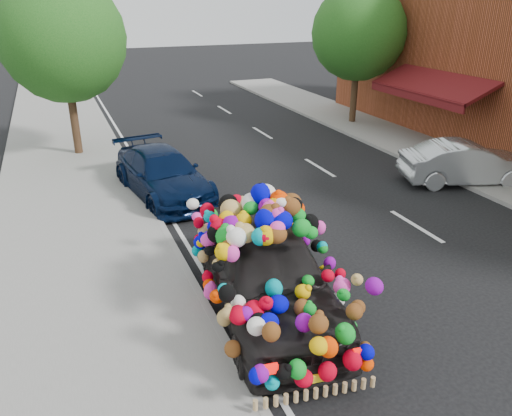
# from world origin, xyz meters

# --- Properties ---
(ground) EXTENTS (100.00, 100.00, 0.00)m
(ground) POSITION_xyz_m (0.00, 0.00, 0.00)
(ground) COLOR black
(ground) RESTS_ON ground
(sidewalk) EXTENTS (4.00, 60.00, 0.12)m
(sidewalk) POSITION_xyz_m (-4.30, 0.00, 0.06)
(sidewalk) COLOR gray
(sidewalk) RESTS_ON ground
(kerb) EXTENTS (0.15, 60.00, 0.13)m
(kerb) POSITION_xyz_m (-2.35, 0.00, 0.07)
(kerb) COLOR gray
(kerb) RESTS_ON ground
(footpath_far) EXTENTS (3.00, 40.00, 0.12)m
(footpath_far) POSITION_xyz_m (8.20, 3.00, 0.06)
(footpath_far) COLOR gray
(footpath_far) RESTS_ON ground
(lane_markings) EXTENTS (6.00, 50.00, 0.01)m
(lane_markings) POSITION_xyz_m (3.60, 0.00, 0.01)
(lane_markings) COLOR silver
(lane_markings) RESTS_ON ground
(tree_near_sidewalk) EXTENTS (4.20, 4.20, 6.13)m
(tree_near_sidewalk) POSITION_xyz_m (-3.80, 9.50, 4.02)
(tree_near_sidewalk) COLOR #332114
(tree_near_sidewalk) RESTS_ON ground
(tree_far_b) EXTENTS (4.00, 4.00, 5.90)m
(tree_far_b) POSITION_xyz_m (8.00, 10.00, 3.89)
(tree_far_b) COLOR #332114
(tree_far_b) RESTS_ON ground
(plush_art_car) EXTENTS (2.91, 5.24, 2.28)m
(plush_art_car) POSITION_xyz_m (-1.30, -1.92, 1.18)
(plush_art_car) COLOR black
(plush_art_car) RESTS_ON ground
(navy_sedan) EXTENTS (2.48, 4.71, 1.30)m
(navy_sedan) POSITION_xyz_m (-1.80, 4.50, 0.65)
(navy_sedan) COLOR black
(navy_sedan) RESTS_ON ground
(silver_hatchback) EXTENTS (4.15, 2.55, 1.29)m
(silver_hatchback) POSITION_xyz_m (7.00, 2.01, 0.65)
(silver_hatchback) COLOR #B0B4B8
(silver_hatchback) RESTS_ON ground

